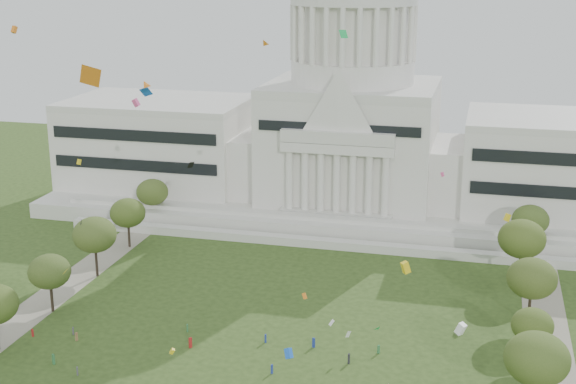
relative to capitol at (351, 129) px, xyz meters
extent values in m
cube|color=beige|center=(0.00, 1.41, -20.30)|extent=(160.00, 60.00, 4.00)
cube|color=beige|center=(0.00, -31.59, -21.30)|extent=(130.00, 3.00, 2.00)
cube|color=beige|center=(0.00, -23.59, -19.80)|extent=(140.00, 3.00, 5.00)
cube|color=silver|center=(-55.00, 0.41, -7.30)|extent=(50.00, 34.00, 22.00)
cube|color=silver|center=(55.00, 0.41, -7.30)|extent=(50.00, 34.00, 22.00)
cube|color=silver|center=(-27.00, -1.59, -10.30)|extent=(12.00, 26.00, 16.00)
cube|color=silver|center=(27.00, -1.59, -10.30)|extent=(12.00, 26.00, 16.00)
cube|color=silver|center=(0.00, 0.41, -4.30)|extent=(44.00, 38.00, 28.00)
cube|color=silver|center=(0.00, -19.59, -1.10)|extent=(28.00, 3.00, 2.40)
cube|color=black|center=(-55.00, -16.79, -5.30)|extent=(46.00, 0.40, 11.00)
cube|color=black|center=(55.00, -16.79, -5.30)|extent=(46.00, 0.40, 11.00)
cylinder|color=silver|center=(0.00, 0.41, 15.10)|extent=(32.00, 32.00, 6.00)
cylinder|color=silver|center=(0.00, 0.41, 25.10)|extent=(28.00, 28.00, 14.00)
cube|color=gray|center=(-48.00, -83.59, -22.28)|extent=(8.00, 160.00, 0.04)
cube|color=gray|center=(48.00, -83.59, -22.28)|extent=(8.00, 160.00, 0.04)
ellipsoid|color=#3A521C|center=(44.17, -96.15, -12.62)|extent=(9.55, 9.55, 7.82)
cylinder|color=black|center=(-44.09, -79.67, -19.66)|extent=(0.56, 0.56, 5.27)
ellipsoid|color=#32481A|center=(-44.09, -79.67, -14.07)|extent=(8.12, 8.12, 6.65)
cylinder|color=black|center=(44.40, -79.10, -20.02)|extent=(0.56, 0.56, 4.56)
ellipsoid|color=#384D17|center=(44.40, -79.10, -15.19)|extent=(7.01, 7.01, 5.74)
cylinder|color=black|center=(-44.08, -61.17, -19.28)|extent=(0.56, 0.56, 6.03)
ellipsoid|color=#3B4D1D|center=(-44.08, -61.17, -12.89)|extent=(9.29, 9.29, 7.60)
cylinder|color=black|center=(44.76, -63.55, -19.31)|extent=(0.56, 0.56, 5.97)
ellipsoid|color=#39491A|center=(44.76, -63.55, -12.99)|extent=(9.19, 9.19, 7.52)
cylinder|color=black|center=(-45.22, -42.58, -19.59)|extent=(0.56, 0.56, 5.41)
ellipsoid|color=#374D17|center=(-45.22, -42.58, -13.86)|extent=(8.33, 8.33, 6.81)
cylinder|color=black|center=(43.49, -43.40, -19.11)|extent=(0.56, 0.56, 6.37)
ellipsoid|color=#3D5118|center=(43.49, -43.40, -12.35)|extent=(9.82, 9.82, 8.03)
cylinder|color=black|center=(-46.87, -24.45, -19.64)|extent=(0.56, 0.56, 5.32)
ellipsoid|color=#394D1B|center=(-46.87, -24.45, -14.00)|extent=(8.19, 8.19, 6.70)
cylinder|color=black|center=(45.96, -25.46, -19.56)|extent=(0.56, 0.56, 5.47)
ellipsoid|color=#374F1B|center=(45.96, -25.46, -13.77)|extent=(8.42, 8.42, 6.89)
cube|color=#33723F|center=(19.35, -81.50, -21.53)|extent=(0.47, 0.40, 1.53)
cube|color=#4C4C51|center=(-27.32, -101.05, -21.56)|extent=(0.39, 0.46, 1.47)
cube|color=olive|center=(-33.51, -89.85, -21.52)|extent=(0.37, 0.47, 1.56)
cube|color=#33723F|center=(-15.63, -81.69, -21.54)|extent=(0.33, 0.44, 1.51)
cube|color=#B21E1E|center=(-42.00, -90.30, -21.57)|extent=(0.45, 0.39, 1.46)
cube|color=navy|center=(8.01, -82.03, -21.41)|extent=(0.53, 0.41, 1.77)
cube|color=#26262B|center=(15.01, -86.38, -21.40)|extent=(0.32, 0.49, 1.80)
cube|color=#B21E1E|center=(-12.85, -87.46, -21.34)|extent=(0.55, 0.60, 1.91)
cube|color=navy|center=(3.36, -92.76, -21.51)|extent=(0.29, 0.44, 1.58)
cube|color=navy|center=(-0.65, -82.35, -21.51)|extent=(0.28, 0.43, 1.57)
cube|color=#33723F|center=(-32.99, -98.68, -21.37)|extent=(0.58, 0.52, 1.85)
cube|color=#4C4C51|center=(-35.24, -87.89, -21.55)|extent=(0.37, 0.45, 1.48)
camera|label=1|loc=(34.68, -206.51, 42.86)|focal=50.00mm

